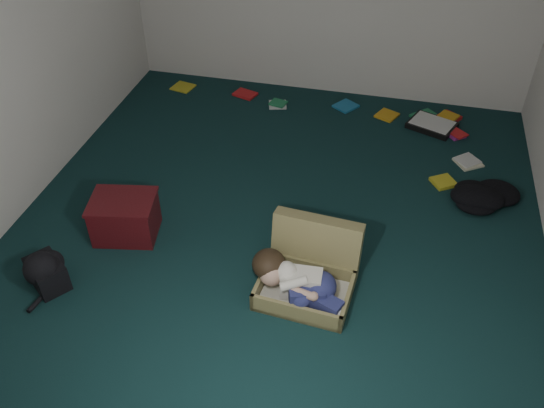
% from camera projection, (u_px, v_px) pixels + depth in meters
% --- Properties ---
extents(floor, '(4.50, 4.50, 0.00)m').
position_uv_depth(floor, '(277.00, 227.00, 4.44)').
color(floor, '#0F2B2C').
rests_on(floor, ground).
extents(wall_front, '(4.50, 0.00, 4.50)m').
position_uv_depth(wall_front, '(126.00, 373.00, 1.93)').
color(wall_front, white).
rests_on(wall_front, ground).
extents(suitcase, '(0.66, 0.65, 0.45)m').
position_uv_depth(suitcase, '(309.00, 271.00, 3.90)').
color(suitcase, olive).
rests_on(suitcase, floor).
extents(person, '(0.66, 0.36, 0.28)m').
position_uv_depth(person, '(297.00, 281.00, 3.77)').
color(person, white).
rests_on(person, suitcase).
extents(maroon_bin, '(0.53, 0.45, 0.33)m').
position_uv_depth(maroon_bin, '(125.00, 217.00, 4.28)').
color(maroon_bin, '#4B0F13').
rests_on(maroon_bin, floor).
extents(backpack, '(0.47, 0.45, 0.22)m').
position_uv_depth(backpack, '(47.00, 273.00, 3.92)').
color(backpack, black).
rests_on(backpack, floor).
extents(clothing_pile, '(0.55, 0.51, 0.14)m').
position_uv_depth(clothing_pile, '(485.00, 195.00, 4.63)').
color(clothing_pile, black).
rests_on(clothing_pile, floor).
extents(paper_tray, '(0.51, 0.45, 0.06)m').
position_uv_depth(paper_tray, '(432.00, 125.00, 5.54)').
color(paper_tray, black).
rests_on(paper_tray, floor).
extents(book_scatter, '(3.15, 1.33, 0.02)m').
position_uv_depth(book_scatter, '(362.00, 120.00, 5.64)').
color(book_scatter, gold).
rests_on(book_scatter, floor).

